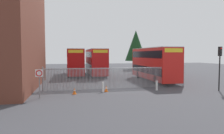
% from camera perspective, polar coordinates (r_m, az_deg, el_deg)
% --- Properties ---
extents(ground_plane, '(100.00, 100.00, 0.00)m').
position_cam_1_polar(ground_plane, '(29.46, -1.59, -3.42)').
color(ground_plane, '#3D3D42').
extents(palisade_fence, '(15.17, 0.14, 2.35)m').
position_cam_1_polar(palisade_fence, '(21.51, 1.71, -2.83)').
color(palisade_fence, gray).
rests_on(palisade_fence, ground).
extents(double_decker_bus_near_gate, '(2.54, 10.81, 4.42)m').
position_cam_1_polar(double_decker_bus_near_gate, '(28.17, 11.43, 1.14)').
color(double_decker_bus_near_gate, red).
rests_on(double_decker_bus_near_gate, ground).
extents(double_decker_bus_behind_fence_left, '(2.54, 10.81, 4.42)m').
position_cam_1_polar(double_decker_bus_behind_fence_left, '(34.96, -4.53, 1.65)').
color(double_decker_bus_behind_fence_left, red).
rests_on(double_decker_bus_behind_fence_left, ground).
extents(double_decker_bus_behind_fence_right, '(2.54, 10.81, 4.42)m').
position_cam_1_polar(double_decker_bus_behind_fence_right, '(36.96, 11.42, 1.69)').
color(double_decker_bus_behind_fence_right, red).
rests_on(double_decker_bus_behind_fence_right, ground).
extents(double_decker_bus_far_back, '(2.54, 10.81, 4.42)m').
position_cam_1_polar(double_decker_bus_far_back, '(35.44, -10.22, 1.63)').
color(double_decker_bus_far_back, '#B70C0C').
rests_on(double_decker_bus_far_back, ground).
extents(bollard_near_left, '(0.20, 0.20, 0.95)m').
position_cam_1_polar(bollard_near_left, '(19.52, -2.49, -5.57)').
color(bollard_near_left, silver).
rests_on(bollard_near_left, ground).
extents(bollard_center_front, '(0.20, 0.20, 0.95)m').
position_cam_1_polar(bollard_center_front, '(20.92, 12.27, -5.04)').
color(bollard_center_front, silver).
rests_on(bollard_center_front, ground).
extents(traffic_cone_by_gate, '(0.34, 0.34, 0.59)m').
position_cam_1_polar(traffic_cone_by_gate, '(19.75, -1.60, -6.01)').
color(traffic_cone_by_gate, orange).
rests_on(traffic_cone_by_gate, ground).
extents(traffic_cone_mid_forecourt, '(0.34, 0.34, 0.59)m').
position_cam_1_polar(traffic_cone_mid_forecourt, '(18.80, -10.36, -6.55)').
color(traffic_cone_mid_forecourt, orange).
rests_on(traffic_cone_mid_forecourt, ground).
extents(speed_limit_sign_post, '(0.60, 0.14, 2.40)m').
position_cam_1_polar(speed_limit_sign_post, '(17.54, -19.50, -2.51)').
color(speed_limit_sign_post, slate).
rests_on(speed_limit_sign_post, ground).
extents(traffic_light_kerbside, '(0.28, 0.33, 4.30)m').
position_cam_1_polar(traffic_light_kerbside, '(22.47, 27.69, 1.66)').
color(traffic_light_kerbside, black).
rests_on(traffic_light_kerbside, ground).
extents(tree_tall_back, '(5.01, 5.01, 9.21)m').
position_cam_1_polar(tree_tall_back, '(49.16, 6.60, 5.91)').
color(tree_tall_back, '#4C3823').
rests_on(tree_tall_back, ground).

